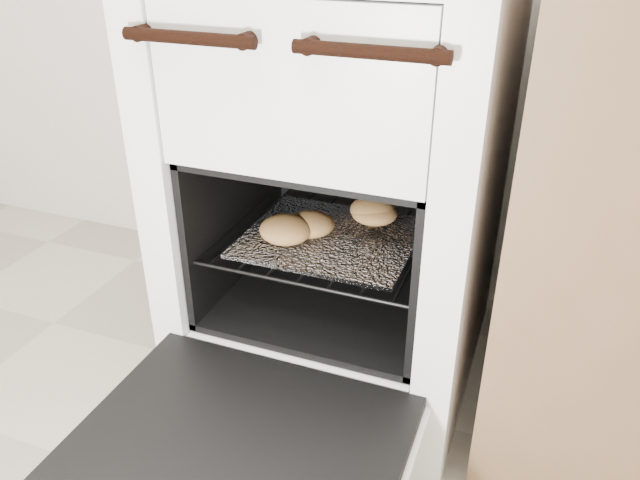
{
  "coord_description": "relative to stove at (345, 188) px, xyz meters",
  "views": [
    {
      "loc": [
        0.45,
        0.06,
        0.95
      ],
      "look_at": [
        0.08,
        1.03,
        0.39
      ],
      "focal_mm": 35.0,
      "sensor_mm": 36.0,
      "label": 1
    }
  ],
  "objects": [
    {
      "name": "baked_rolls",
      "position": [
        -0.0,
        -0.06,
        -0.05
      ],
      "size": [
        0.26,
        0.27,
        0.05
      ],
      "color": "tan",
      "rests_on": "foil_sheet"
    },
    {
      "name": "oven_door",
      "position": [
        0.0,
        -0.5,
        -0.24
      ],
      "size": [
        0.53,
        0.41,
        0.04
      ],
      "color": "black",
      "rests_on": "stove"
    },
    {
      "name": "stove",
      "position": [
        0.0,
        0.0,
        0.0
      ],
      "size": [
        0.59,
        0.65,
        0.9
      ],
      "color": "white",
      "rests_on": "ground"
    },
    {
      "name": "oven_rack",
      "position": [
        0.0,
        -0.06,
        -0.08
      ],
      "size": [
        0.43,
        0.41,
        0.01
      ],
      "color": "black",
      "rests_on": "stove"
    },
    {
      "name": "foil_sheet",
      "position": [
        0.0,
        -0.08,
        -0.07
      ],
      "size": [
        0.33,
        0.29,
        0.01
      ],
      "primitive_type": "cube",
      "color": "white",
      "rests_on": "oven_rack"
    }
  ]
}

